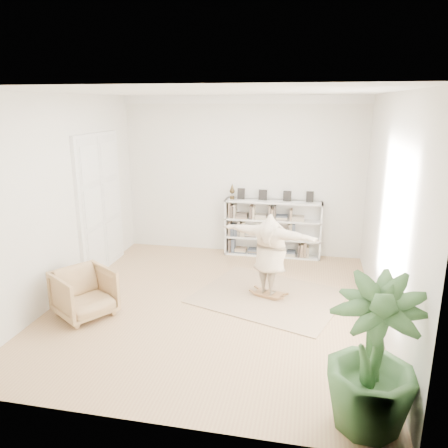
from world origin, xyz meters
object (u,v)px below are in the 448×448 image
(bookshelf, at_px, (272,229))
(armchair, at_px, (84,293))
(rocker_board, at_px, (269,294))
(houseplant, at_px, (372,356))
(person, at_px, (270,252))

(bookshelf, bearing_deg, armchair, -127.49)
(rocker_board, bearing_deg, bookshelf, 113.29)
(rocker_board, bearing_deg, houseplant, -46.62)
(rocker_board, relative_size, person, 0.30)
(bookshelf, distance_m, armchair, 4.55)
(armchair, bearing_deg, person, -32.06)
(bookshelf, relative_size, armchair, 2.51)
(bookshelf, distance_m, houseplant, 5.59)
(person, xyz_separation_m, houseplant, (1.39, -3.08, 0.00))
(person, bearing_deg, houseplant, 133.38)
(armchair, bearing_deg, bookshelf, -3.73)
(armchair, bearing_deg, rocker_board, -32.06)
(houseplant, bearing_deg, bookshelf, 106.17)
(bookshelf, xyz_separation_m, rocker_board, (0.17, -2.29, -0.57))
(bookshelf, xyz_separation_m, armchair, (-2.76, -3.60, -0.24))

